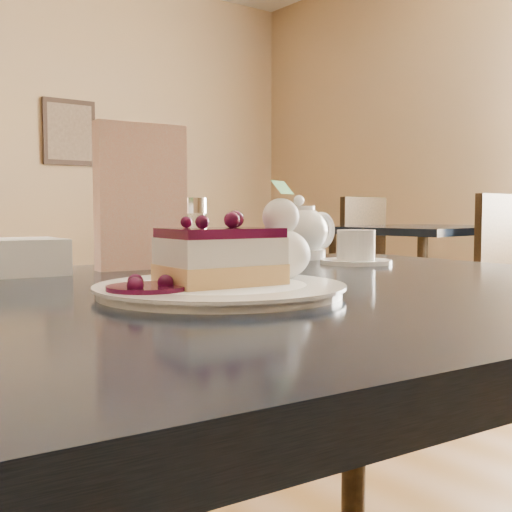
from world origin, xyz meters
TOP-DOWN VIEW (x-y plane):
  - main_table at (0.18, 0.34)m, footprint 1.40×0.99m
  - dessert_plate at (0.18, 0.28)m, footprint 0.29×0.29m
  - cheesecake_slice at (0.18, 0.28)m, footprint 0.14×0.10m
  - whipped_cream at (0.28, 0.29)m, footprint 0.08×0.08m
  - berry_sauce at (0.08, 0.29)m, footprint 0.09×0.09m
  - tea_set at (0.63, 0.63)m, footprint 0.18×0.29m
  - menu_card at (0.26, 0.65)m, footprint 0.16×0.04m
  - sugar_shaker at (0.37, 0.67)m, footprint 0.07×0.07m
  - napkin_stack at (0.06, 0.68)m, footprint 0.14×0.14m
  - bg_table_far_right at (3.13, 2.31)m, footprint 1.19×2.04m

SIDE VIEW (x-z plane):
  - bg_table_far_right at x=3.13m, z-range -0.60..0.76m
  - main_table at x=0.18m, z-range 0.33..1.17m
  - dessert_plate at x=0.18m, z-range 0.84..0.85m
  - berry_sauce at x=0.08m, z-range 0.85..0.85m
  - napkin_stack at x=0.06m, z-range 0.84..0.89m
  - whipped_cream at x=0.28m, z-range 0.85..0.91m
  - cheesecake_slice at x=0.18m, z-range 0.85..0.92m
  - tea_set at x=0.63m, z-range 0.83..0.94m
  - sugar_shaker at x=0.37m, z-range 0.84..0.96m
  - menu_card at x=0.26m, z-range 0.84..1.08m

